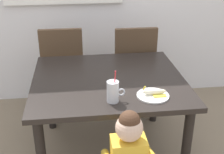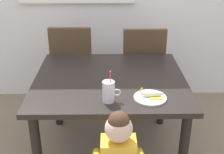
{
  "view_description": "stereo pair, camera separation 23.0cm",
  "coord_description": "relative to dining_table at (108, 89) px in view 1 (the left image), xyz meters",
  "views": [
    {
      "loc": [
        -0.24,
        -2.18,
        1.77
      ],
      "look_at": [
        0.02,
        -0.11,
        0.8
      ],
      "focal_mm": 48.71,
      "sensor_mm": 36.0,
      "label": 1
    },
    {
      "loc": [
        -0.01,
        -2.2,
        1.77
      ],
      "look_at": [
        0.02,
        -0.11,
        0.8
      ],
      "focal_mm": 48.71,
      "sensor_mm": 36.0,
      "label": 2
    }
  ],
  "objects": [
    {
      "name": "milk_cup",
      "position": [
        -0.01,
        -0.38,
        0.16
      ],
      "size": [
        0.13,
        0.09,
        0.25
      ],
      "color": "silver",
      "rests_on": "dining_table"
    },
    {
      "name": "toddler_standing",
      "position": [
        0.05,
        -0.69,
        -0.11
      ],
      "size": [
        0.33,
        0.24,
        0.84
      ],
      "color": "#3F4760",
      "rests_on": "ground"
    },
    {
      "name": "peeled_banana",
      "position": [
        0.29,
        -0.33,
        0.13
      ],
      "size": [
        0.17,
        0.11,
        0.07
      ],
      "rotation": [
        0.0,
        0.0,
        -0.01
      ],
      "color": "#F4EAC6",
      "rests_on": "snack_plate"
    },
    {
      "name": "dining_chair_left",
      "position": [
        -0.39,
        0.79,
        -0.1
      ],
      "size": [
        0.44,
        0.45,
        0.96
      ],
      "rotation": [
        0.0,
        0.0,
        3.14
      ],
      "color": "#4C3826",
      "rests_on": "ground"
    },
    {
      "name": "dining_table",
      "position": [
        0.0,
        0.0,
        0.0
      ],
      "size": [
        1.2,
        1.09,
        0.74
      ],
      "color": "black",
      "rests_on": "ground"
    },
    {
      "name": "snack_plate",
      "position": [
        0.28,
        -0.34,
        0.1
      ],
      "size": [
        0.23,
        0.23,
        0.01
      ],
      "primitive_type": "cylinder",
      "color": "white",
      "rests_on": "dining_table"
    },
    {
      "name": "dining_chair_right",
      "position": [
        0.34,
        0.73,
        -0.1
      ],
      "size": [
        0.44,
        0.45,
        0.96
      ],
      "rotation": [
        0.0,
        0.0,
        3.14
      ],
      "color": "#4C3826",
      "rests_on": "ground"
    },
    {
      "name": "ground_plane",
      "position": [
        0.0,
        0.0,
        -0.64
      ],
      "size": [
        24.0,
        24.0,
        0.0
      ],
      "primitive_type": "plane",
      "color": "#7A6B56"
    }
  ]
}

